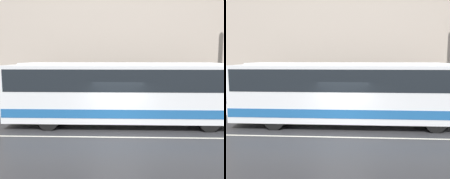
# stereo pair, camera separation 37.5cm
# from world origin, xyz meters

# --- Properties ---
(ground_plane) EXTENTS (60.00, 60.00, 0.00)m
(ground_plane) POSITION_xyz_m (0.00, 0.00, 0.00)
(ground_plane) COLOR #2D2D30
(sidewalk) EXTENTS (60.00, 3.06, 0.14)m
(sidewalk) POSITION_xyz_m (0.00, 5.53, 0.07)
(sidewalk) COLOR #A09E99
(sidewalk) RESTS_ON ground_plane
(building_facade) EXTENTS (60.00, 0.35, 13.41)m
(building_facade) POSITION_xyz_m (0.00, 7.21, 6.49)
(building_facade) COLOR #B7A899
(building_facade) RESTS_ON ground_plane
(lane_stripe) EXTENTS (54.00, 0.14, 0.01)m
(lane_stripe) POSITION_xyz_m (0.00, 0.00, 0.00)
(lane_stripe) COLOR beige
(lane_stripe) RESTS_ON ground_plane
(transit_bus) EXTENTS (12.13, 2.58, 3.42)m
(transit_bus) POSITION_xyz_m (0.12, 2.15, 1.92)
(transit_bus) COLOR white
(transit_bus) RESTS_ON ground_plane
(pedestrian_waiting) EXTENTS (0.36, 0.36, 1.59)m
(pedestrian_waiting) POSITION_xyz_m (-2.03, 6.17, 0.88)
(pedestrian_waiting) COLOR #1E5933
(pedestrian_waiting) RESTS_ON sidewalk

